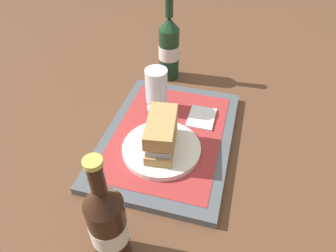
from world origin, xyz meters
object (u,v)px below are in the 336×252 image
object	(u,v)px
plate	(160,148)
sandwich	(160,132)
beer_bottle	(169,48)
beer_glass	(157,89)
second_bottle	(108,225)

from	to	relation	value
plate	sandwich	distance (m)	0.05
plate	sandwich	xyz separation A→B (m)	(0.00, 0.00, 0.05)
sandwich	plate	bearing A→B (deg)	-180.00
plate	beer_bottle	bearing A→B (deg)	11.65
beer_glass	second_bottle	size ratio (longest dim) A/B	0.47
beer_bottle	second_bottle	distance (m)	0.62
beer_bottle	beer_glass	bearing A→B (deg)	-174.43
plate	beer_glass	size ratio (longest dim) A/B	1.52
beer_bottle	second_bottle	bearing A→B (deg)	-174.28
plate	beer_glass	distance (m)	0.17
plate	second_bottle	bearing A→B (deg)	177.52
plate	sandwich	bearing A→B (deg)	8.52
sandwich	beer_bottle	distance (m)	0.36
sandwich	second_bottle	bearing A→B (deg)	169.14
plate	second_bottle	xyz separation A→B (m)	(-0.26, 0.01, 0.08)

